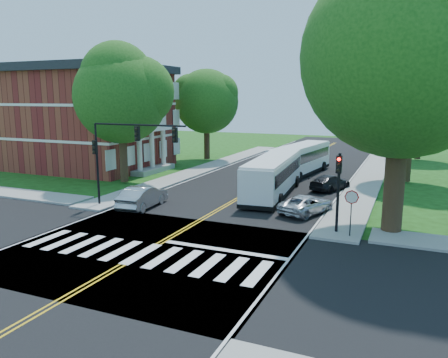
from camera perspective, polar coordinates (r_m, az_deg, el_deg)
The scene contains 24 objects.
ground at distance 22.34m, azimuth -10.00°, elevation -9.22°, with size 140.00×140.00×0.00m, color #1A4010.
road at distance 38.11m, azimuth 4.95°, elevation -0.77°, with size 14.00×96.00×0.01m, color black.
cross_road at distance 22.34m, azimuth -10.00°, elevation -9.20°, with size 60.00×12.00×0.01m, color black.
center_line at distance 41.85m, azimuth 6.68°, elevation 0.24°, with size 0.36×70.00×0.01m, color gold.
edge_line_w at distance 44.24m, azimuth -1.78°, elevation 0.87°, with size 0.12×70.00×0.01m, color silver.
edge_line_e at distance 40.48m, azimuth 15.94°, elevation -0.46°, with size 0.12×70.00×0.01m, color silver.
crosswalk at distance 21.94m, azimuth -10.73°, elevation -9.57°, with size 12.60×3.00×0.01m, color silver.
stop_bar at distance 22.08m, azimuth 0.05°, elevation -9.24°, with size 6.60×0.40×0.01m, color silver.
sidewalk_nw at distance 47.54m, azimuth -1.89°, elevation 1.63°, with size 2.60×40.00×0.15m, color gray.
sidewalk_ne at distance 43.26m, azimuth 18.44°, elevation 0.18°, with size 2.60×40.00×0.15m, color gray.
tree_ne_big at distance 25.57m, azimuth 22.42°, elevation 14.57°, with size 10.80×10.80×14.91m.
tree_west_near at distance 39.10m, azimuth -13.31°, elevation 10.37°, with size 8.00×8.00×11.40m.
tree_west_far at distance 52.63m, azimuth -2.29°, elevation 10.07°, with size 7.60×7.60×10.67m.
tree_east_mid at distance 41.48m, azimuth 23.42°, elevation 10.25°, with size 8.40×8.40×11.93m.
tree_east_far at distance 57.49m, azimuth 24.42°, elevation 9.06°, with size 7.20×7.20×10.34m.
brick_building at distance 50.41m, azimuth -18.78°, elevation 7.70°, with size 20.00×13.00×10.80m.
signal_nw at distance 29.82m, azimuth -12.95°, elevation 4.32°, with size 7.15×0.46×5.66m.
signal_ne at distance 24.60m, azimuth 14.72°, elevation -0.40°, with size 0.30×0.46×4.40m.
stop_sign at distance 24.24m, azimuth 16.31°, elevation -2.90°, with size 0.76×0.08×2.53m.
bus_lead at distance 34.11m, azimuth 6.46°, elevation 0.53°, with size 3.47×11.60×2.96m.
bus_follow at distance 43.32m, azimuth 9.92°, elevation 2.57°, with size 3.80×11.53×2.93m.
hatchback at distance 30.52m, azimuth -10.58°, elevation -2.31°, with size 1.62×4.66×1.53m, color #A4A7AB.
suv at distance 29.12m, azimuth 10.74°, elevation -3.25°, with size 2.03×4.40×1.22m, color silver.
dark_sedan at distance 36.78m, azimuth 13.70°, elevation -0.46°, with size 1.75×4.29×1.25m, color black.
Camera 1 is at (11.69, -17.48, 7.54)m, focal length 35.00 mm.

